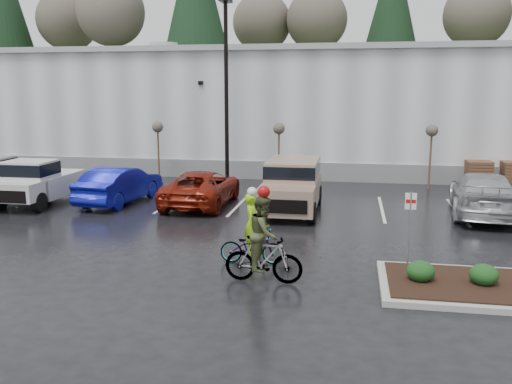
% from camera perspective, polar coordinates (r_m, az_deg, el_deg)
% --- Properties ---
extents(ground, '(120.00, 120.00, 0.00)m').
position_cam_1_polar(ground, '(15.44, 1.38, -7.72)').
color(ground, black).
rests_on(ground, ground).
extents(warehouse, '(60.50, 15.50, 7.20)m').
position_cam_1_polar(warehouse, '(36.55, 6.72, 8.81)').
color(warehouse, '#ACAEB0').
rests_on(warehouse, ground).
extents(wooded_ridge, '(80.00, 25.00, 6.00)m').
position_cam_1_polar(wooded_ridge, '(59.54, 8.08, 8.93)').
color(wooded_ridge, '#293E19').
rests_on(wooded_ridge, ground).
extents(lamppost, '(0.50, 1.00, 9.22)m').
position_cam_1_polar(lamppost, '(27.19, -3.16, 12.47)').
color(lamppost, black).
rests_on(lamppost, ground).
extents(sapling_west, '(0.60, 0.60, 3.20)m').
position_cam_1_polar(sapling_west, '(29.38, -10.31, 6.42)').
color(sapling_west, '#4C331E').
rests_on(sapling_west, ground).
extents(sapling_mid, '(0.60, 0.60, 3.20)m').
position_cam_1_polar(sapling_mid, '(27.80, 2.43, 6.34)').
color(sapling_mid, '#4C331E').
rests_on(sapling_mid, ground).
extents(sapling_east, '(0.60, 0.60, 3.20)m').
position_cam_1_polar(sapling_east, '(27.81, 18.01, 5.83)').
color(sapling_east, '#4C331E').
rests_on(sapling_east, ground).
extents(pallet_stack_a, '(1.20, 1.20, 1.35)m').
position_cam_1_polar(pallet_stack_a, '(29.46, 22.34, 1.77)').
color(pallet_stack_a, '#4C331E').
rests_on(pallet_stack_a, ground).
extents(shrub_a, '(0.70, 0.70, 0.52)m').
position_cam_1_polar(shrub_a, '(14.31, 16.94, -7.98)').
color(shrub_a, '#133714').
rests_on(shrub_a, curb_island).
extents(shrub_b, '(0.70, 0.70, 0.52)m').
position_cam_1_polar(shrub_b, '(14.58, 22.85, -8.03)').
color(shrub_b, '#133714').
rests_on(shrub_b, curb_island).
extents(fire_lane_sign, '(0.30, 0.05, 2.20)m').
position_cam_1_polar(fire_lane_sign, '(15.16, 15.88, -2.95)').
color(fire_lane_sign, gray).
rests_on(fire_lane_sign, ground).
extents(pickup_silver, '(2.10, 5.20, 1.96)m').
position_cam_1_polar(pickup_silver, '(27.41, -25.22, 1.57)').
color(pickup_silver, '#999BA0').
rests_on(pickup_silver, ground).
extents(pickup_white, '(2.10, 5.20, 1.96)m').
position_cam_1_polar(pickup_white, '(25.35, -21.53, 1.17)').
color(pickup_white, beige).
rests_on(pickup_white, ground).
extents(car_blue, '(2.28, 5.02, 1.60)m').
position_cam_1_polar(car_blue, '(24.26, -14.13, 0.76)').
color(car_blue, '#0D1291').
rests_on(car_blue, ground).
extents(car_red, '(2.51, 5.34, 1.48)m').
position_cam_1_polar(car_red, '(23.25, -5.72, 0.46)').
color(car_red, maroon).
rests_on(car_red, ground).
extents(suv_tan, '(2.20, 5.10, 2.06)m').
position_cam_1_polar(suv_tan, '(21.82, 3.76, 0.58)').
color(suv_tan, gray).
rests_on(suv_tan, ground).
extents(car_far_silver, '(3.11, 6.06, 1.68)m').
position_cam_1_polar(car_far_silver, '(23.00, 22.78, -0.20)').
color(car_far_silver, '#B1B5B9').
rests_on(car_far_silver, ground).
extents(cyclist_hivis, '(1.85, 0.71, 2.21)m').
position_cam_1_polar(cyclist_hivis, '(15.42, -0.42, -5.06)').
color(cyclist_hivis, '#3F3F44').
rests_on(cyclist_hivis, ground).
extents(cyclist_olive, '(1.97, 0.95, 2.53)m').
position_cam_1_polar(cyclist_olive, '(13.88, 0.80, -5.92)').
color(cyclist_olive, '#3F3F44').
rests_on(cyclist_olive, ground).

